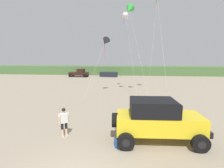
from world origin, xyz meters
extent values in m
cube|color=#4C703D|center=(-2.35, 43.56, 1.17)|extent=(90.00, 8.01, 2.34)
cube|color=yellow|center=(3.47, 3.60, 1.01)|extent=(4.50, 2.10, 0.90)
cube|color=yellow|center=(5.12, 3.70, 1.38)|extent=(1.20, 1.76, 0.12)
cube|color=black|center=(3.12, 3.58, 1.86)|extent=(2.40, 1.89, 0.80)
cube|color=black|center=(4.32, 3.65, 1.82)|extent=(0.20, 1.67, 0.72)
cube|color=black|center=(5.75, 3.74, 0.74)|extent=(0.31, 1.81, 0.28)
cylinder|color=black|center=(1.16, 3.46, 1.11)|extent=(0.35, 0.79, 0.77)
cylinder|color=black|center=(5.16, 4.74, 0.42)|extent=(0.86, 0.35, 0.84)
cylinder|color=black|center=(5.16, 4.74, 0.42)|extent=(0.40, 0.34, 0.38)
cylinder|color=black|center=(5.28, 2.68, 0.42)|extent=(0.86, 0.35, 0.84)
cylinder|color=black|center=(5.28, 2.68, 0.42)|extent=(0.40, 0.34, 0.38)
cylinder|color=black|center=(1.66, 4.53, 0.42)|extent=(0.86, 0.35, 0.84)
cylinder|color=black|center=(1.66, 4.53, 0.42)|extent=(0.40, 0.34, 0.38)
cylinder|color=black|center=(1.79, 2.47, 0.42)|extent=(0.86, 0.35, 0.84)
cylinder|color=black|center=(1.79, 2.47, 0.42)|extent=(0.40, 0.34, 0.38)
cylinder|color=#DBB28E|center=(-1.80, 3.45, 0.25)|extent=(0.14, 0.14, 0.49)
cylinder|color=black|center=(-1.80, 3.45, 0.64)|extent=(0.15, 0.15, 0.36)
cube|color=silver|center=(-1.83, 3.48, 0.05)|extent=(0.25, 0.27, 0.10)
cylinder|color=#DBB28E|center=(-1.63, 3.58, 0.25)|extent=(0.14, 0.14, 0.49)
cylinder|color=black|center=(-1.63, 3.58, 0.64)|extent=(0.15, 0.15, 0.36)
cube|color=silver|center=(-1.65, 3.61, 0.05)|extent=(0.25, 0.27, 0.10)
cube|color=silver|center=(-1.72, 3.51, 1.09)|extent=(0.48, 0.45, 0.54)
cylinder|color=#DBB28E|center=(-1.92, 3.36, 1.08)|extent=(0.09, 0.09, 0.56)
cylinder|color=silver|center=(-1.92, 3.36, 1.27)|extent=(0.11, 0.11, 0.16)
cylinder|color=#DBB28E|center=(-1.51, 3.67, 1.08)|extent=(0.09, 0.09, 0.56)
cylinder|color=silver|center=(-1.51, 3.67, 1.27)|extent=(0.11, 0.11, 0.16)
cylinder|color=#DBB28E|center=(-1.72, 3.51, 1.40)|extent=(0.10, 0.10, 0.08)
sphere|color=#DBB28E|center=(-1.72, 3.51, 1.54)|extent=(0.21, 0.21, 0.21)
sphere|color=black|center=(-1.71, 3.50, 1.56)|extent=(0.21, 0.21, 0.21)
cube|color=#23519E|center=(1.49, 2.77, 0.19)|extent=(0.63, 0.47, 0.38)
cube|color=black|center=(-10.87, 35.10, 0.76)|extent=(4.68, 2.10, 0.76)
cube|color=black|center=(-10.32, 35.08, 1.56)|extent=(1.68, 1.87, 0.84)
cylinder|color=black|center=(-8.98, 36.07, 0.38)|extent=(0.77, 0.29, 0.76)
cylinder|color=black|center=(-9.07, 33.97, 0.38)|extent=(0.77, 0.29, 0.76)
cylinder|color=black|center=(-12.68, 36.23, 0.38)|extent=(0.77, 0.29, 0.76)
cylinder|color=black|center=(-12.77, 34.13, 0.38)|extent=(0.77, 0.29, 0.76)
cube|color=#1E232D|center=(-3.54, 36.01, 0.60)|extent=(4.41, 2.33, 1.20)
cylinder|color=orange|center=(4.72, 15.88, 10.62)|extent=(0.05, 0.10, 0.74)
cylinder|color=silver|center=(4.30, 14.43, 5.67)|extent=(1.15, 2.91, 11.24)
cone|color=black|center=(-1.21, 15.77, 6.45)|extent=(1.31, 1.41, 1.48)
cylinder|color=#E04C93|center=(-1.36, 15.77, 5.28)|extent=(0.05, 0.07, 1.81)
cylinder|color=silver|center=(-1.97, 13.04, 3.25)|extent=(1.53, 5.46, 6.41)
cylinder|color=silver|center=(4.17, 8.93, 7.11)|extent=(1.05, 5.72, 14.13)
cone|color=white|center=(1.10, 17.85, 9.99)|extent=(1.09, 1.04, 1.24)
cylinder|color=purple|center=(0.95, 17.85, 9.33)|extent=(0.05, 0.19, 0.84)
cylinder|color=silver|center=(1.92, 15.58, 5.02)|extent=(1.67, 4.56, 9.94)
cone|color=green|center=(1.66, 14.91, 9.86)|extent=(1.52, 1.45, 1.52)
cylinder|color=white|center=(1.51, 14.91, 9.21)|extent=(0.05, 0.22, 0.81)
cylinder|color=silver|center=(2.75, 13.20, 4.95)|extent=(2.19, 3.45, 9.81)
camera|label=1|loc=(1.99, -5.14, 4.35)|focal=27.01mm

